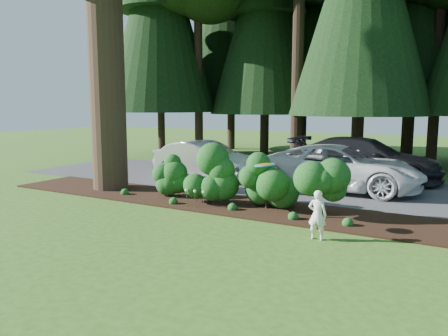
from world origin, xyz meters
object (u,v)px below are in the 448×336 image
Objects in this scene: child at (317,215)px; frisbee at (264,165)px; car_silver_wagon at (205,160)px; car_white_suv at (339,168)px; car_dark_suv at (365,159)px.

frisbee reaches higher than child.
child is 2.31× the size of frisbee.
car_silver_wagon is 7.85m from frisbee.
car_white_suv is 2.62m from car_dark_suv.
child is (6.67, -5.86, -0.22)m from car_silver_wagon.
car_silver_wagon is 6.48m from car_dark_suv.
child is (0.77, -8.55, -0.32)m from car_dark_suv.
child is (1.11, -5.95, -0.26)m from car_white_suv.
car_white_suv is at bearing 87.37° from frisbee.
car_white_suv is at bearing 172.51° from car_dark_suv.
car_silver_wagon is 8.88m from child.
child is at bearing -174.95° from car_dark_suv.
car_white_suv reaches higher than car_silver_wagon.
child is 1.73m from frisbee.
car_silver_wagon is at bearing -44.18° from child.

